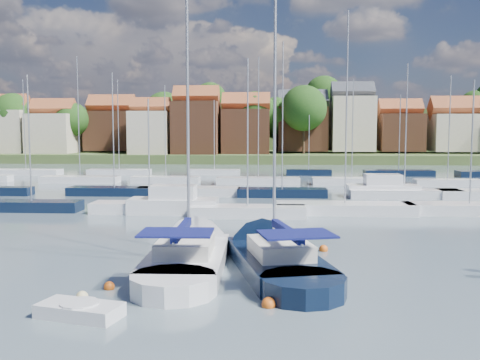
{
  "coord_description": "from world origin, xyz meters",
  "views": [
    {
      "loc": [
        2.46,
        -21.56,
        6.5
      ],
      "look_at": [
        0.33,
        14.0,
        3.24
      ],
      "focal_mm": 40.0,
      "sensor_mm": 36.0,
      "label": 1
    }
  ],
  "objects": [
    {
      "name": "ground",
      "position": [
        0.0,
        40.0,
        0.0
      ],
      "size": [
        260.0,
        260.0,
        0.0
      ],
      "primitive_type": "plane",
      "color": "#45555E",
      "rests_on": "ground"
    },
    {
      "name": "sailboat_centre",
      "position": [
        -1.56,
        4.98,
        0.35
      ],
      "size": [
        3.79,
        13.31,
        17.89
      ],
      "rotation": [
        0.0,
        0.0,
        1.59
      ],
      "color": "silver",
      "rests_on": "ground"
    },
    {
      "name": "sailboat_navy",
      "position": [
        2.3,
        4.72,
        0.35
      ],
      "size": [
        6.46,
        13.49,
        17.99
      ],
      "rotation": [
        0.0,
        0.0,
        1.81
      ],
      "color": "black",
      "rests_on": "ground"
    },
    {
      "name": "tender",
      "position": [
        -4.23,
        -3.73,
        0.24
      ],
      "size": [
        3.18,
        2.06,
        0.63
      ],
      "rotation": [
        0.0,
        0.0,
        -0.26
      ],
      "color": "silver",
      "rests_on": "ground"
    },
    {
      "name": "buoy_c",
      "position": [
        -4.86,
        -1.79,
        0.0
      ],
      "size": [
        0.48,
        0.48,
        0.48
      ],
      "primitive_type": "sphere",
      "color": "beige",
      "rests_on": "ground"
    },
    {
      "name": "buoy_d",
      "position": [
        2.37,
        -2.21,
        0.0
      ],
      "size": [
        0.53,
        0.53,
        0.53
      ],
      "primitive_type": "sphere",
      "color": "#D85914",
      "rests_on": "ground"
    },
    {
      "name": "buoy_e",
      "position": [
        5.3,
        7.26,
        0.0
      ],
      "size": [
        0.48,
        0.48,
        0.48
      ],
      "primitive_type": "sphere",
      "color": "#D85914",
      "rests_on": "ground"
    },
    {
      "name": "buoy_h",
      "position": [
        -4.23,
        -0.37,
        0.0
      ],
      "size": [
        0.45,
        0.45,
        0.45
      ],
      "primitive_type": "sphere",
      "color": "#D85914",
      "rests_on": "ground"
    },
    {
      "name": "marina_field",
      "position": [
        1.91,
        35.15,
        0.43
      ],
      "size": [
        79.62,
        41.41,
        15.93
      ],
      "color": "silver",
      "rests_on": "ground"
    },
    {
      "name": "far_shore_town",
      "position": [
        2.23,
        132.67,
        4.61
      ],
      "size": [
        212.46,
        90.0,
        22.27
      ],
      "color": "#4A592C",
      "rests_on": "ground"
    }
  ]
}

